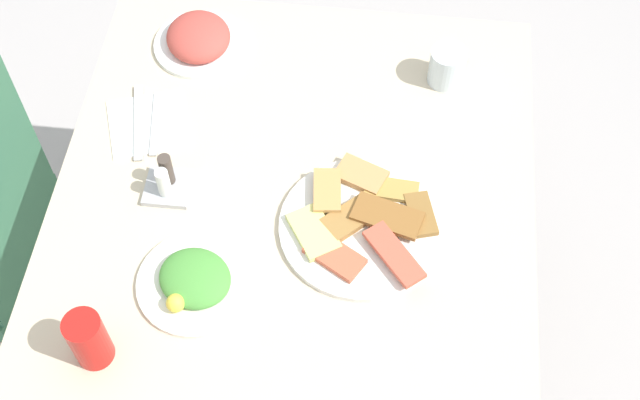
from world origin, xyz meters
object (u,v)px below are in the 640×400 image
at_px(salad_plate_rice, 199,39).
at_px(fork, 156,123).
at_px(dining_table, 294,218).
at_px(salad_plate_greens, 195,281).
at_px(soda_can, 89,339).
at_px(drinking_glass, 447,66).
at_px(pide_platter, 361,223).
at_px(spoon, 139,122).
at_px(paper_napkin, 147,124).
at_px(condiment_caddy, 167,181).

distance_m(salad_plate_rice, fork, 0.24).
bearing_deg(dining_table, fork, 65.22).
bearing_deg(salad_plate_greens, soda_can, 136.27).
height_order(salad_plate_rice, soda_can, soda_can).
bearing_deg(drinking_glass, pide_platter, 159.45).
relative_size(salad_plate_greens, fork, 1.35).
relative_size(dining_table, salad_plate_rice, 5.19).
distance_m(dining_table, spoon, 0.38).
xyz_separation_m(salad_plate_rice, paper_napkin, (-0.23, 0.07, -0.02)).
height_order(pide_platter, spoon, pide_platter).
xyz_separation_m(salad_plate_greens, soda_can, (-0.15, 0.15, 0.05)).
bearing_deg(salad_plate_greens, fork, 23.28).
bearing_deg(drinking_glass, fork, 108.05).
relative_size(drinking_glass, fork, 0.52).
bearing_deg(dining_table, paper_napkin, 66.44).
bearing_deg(soda_can, fork, 0.77).
xyz_separation_m(salad_plate_greens, drinking_glass, (0.55, -0.44, 0.03)).
relative_size(drinking_glass, paper_napkin, 0.55).
bearing_deg(pide_platter, salad_plate_greens, 118.75).
height_order(salad_plate_rice, drinking_glass, drinking_glass).
bearing_deg(paper_napkin, dining_table, -113.56).
relative_size(soda_can, condiment_caddy, 1.34).
height_order(dining_table, spoon, spoon).
xyz_separation_m(dining_table, soda_can, (-0.37, 0.30, 0.15)).
bearing_deg(fork, salad_plate_rice, -20.70).
bearing_deg(spoon, soda_can, 171.85).
relative_size(salad_plate_greens, paper_napkin, 1.41).
height_order(drinking_glass, paper_napkin, drinking_glass).
bearing_deg(paper_napkin, salad_plate_rice, -15.99).
bearing_deg(pide_platter, condiment_caddy, 83.47).
bearing_deg(spoon, salad_plate_rice, -32.97).
relative_size(dining_table, soda_can, 8.59).
xyz_separation_m(dining_table, fork, (0.14, 0.31, 0.09)).
bearing_deg(fork, drinking_glass, -80.85).
xyz_separation_m(salad_plate_greens, fork, (0.36, 0.15, -0.01)).
xyz_separation_m(soda_can, spoon, (0.51, 0.04, -0.06)).
relative_size(pide_platter, soda_can, 2.59).
bearing_deg(salad_plate_rice, fork, 168.21).
xyz_separation_m(pide_platter, fork, (0.20, 0.45, -0.01)).
bearing_deg(dining_table, salad_plate_rice, 34.77).
bearing_deg(soda_can, paper_napkin, 2.78).
distance_m(salad_plate_rice, drinking_glass, 0.55).
relative_size(dining_table, spoon, 5.33).
xyz_separation_m(pide_platter, salad_plate_greens, (-0.16, 0.29, 0.00)).
height_order(dining_table, paper_napkin, paper_napkin).
bearing_deg(paper_napkin, condiment_caddy, -153.26).
distance_m(drinking_glass, fork, 0.62).
relative_size(paper_napkin, fork, 0.96).
height_order(soda_can, spoon, soda_can).
distance_m(spoon, condiment_caddy, 0.18).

